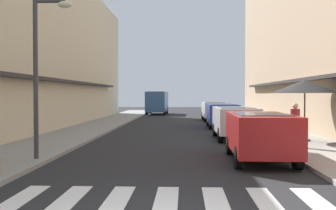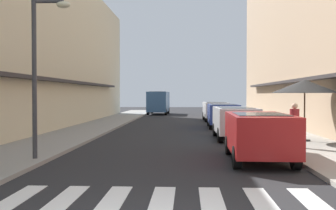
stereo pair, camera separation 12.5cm
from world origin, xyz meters
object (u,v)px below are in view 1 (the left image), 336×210
(parked_car_far, at_px, (222,113))
(delivery_van, at_px, (157,101))
(parked_car_near, at_px, (260,131))
(street_lamp, at_px, (42,59))
(cafe_umbrella, at_px, (305,87))
(parked_car_mid, at_px, (235,119))
(parked_car_distant, at_px, (214,109))
(pedestrian_walking_near, at_px, (295,124))

(parked_car_far, height_order, delivery_van, delivery_van)
(parked_car_near, height_order, delivery_van, delivery_van)
(street_lamp, relative_size, cafe_umbrella, 1.80)
(parked_car_near, distance_m, parked_car_mid, 6.17)
(parked_car_distant, height_order, delivery_van, delivery_van)
(street_lamp, height_order, pedestrian_walking_near, street_lamp)
(parked_car_mid, relative_size, parked_car_far, 0.97)
(delivery_van, bearing_deg, cafe_umbrella, -72.60)
(parked_car_distant, bearing_deg, cafe_umbrella, -79.52)
(parked_car_near, relative_size, parked_car_far, 1.00)
(delivery_van, height_order, pedestrian_walking_near, delivery_van)
(parked_car_mid, bearing_deg, pedestrian_walking_near, -64.78)
(parked_car_near, relative_size, delivery_van, 0.76)
(parked_car_far, distance_m, pedestrian_walking_near, 10.19)
(parked_car_far, bearing_deg, delivery_van, 106.79)
(parked_car_mid, height_order, parked_car_distant, same)
(parked_car_mid, distance_m, cafe_umbrella, 3.42)
(parked_car_near, height_order, street_lamp, street_lamp)
(parked_car_near, height_order, parked_car_far, same)
(parked_car_near, bearing_deg, parked_car_far, 90.00)
(cafe_umbrella, bearing_deg, parked_car_near, -120.11)
(parked_car_mid, bearing_deg, parked_car_far, 90.00)
(parked_car_mid, relative_size, delivery_van, 0.73)
(parked_car_near, relative_size, pedestrian_walking_near, 2.55)
(parked_car_mid, relative_size, pedestrian_walking_near, 2.46)
(parked_car_mid, height_order, pedestrian_walking_near, pedestrian_walking_near)
(parked_car_mid, xyz_separation_m, parked_car_far, (0.00, 6.38, 0.00))
(parked_car_mid, bearing_deg, street_lamp, -134.69)
(parked_car_far, relative_size, street_lamp, 0.85)
(pedestrian_walking_near, bearing_deg, delivery_van, 119.18)
(street_lamp, bearing_deg, parked_car_mid, 45.31)
(parked_car_near, xyz_separation_m, delivery_van, (-5.17, 29.69, 0.48))
(parked_car_distant, bearing_deg, street_lamp, -108.53)
(parked_car_near, distance_m, parked_car_distant, 19.13)
(parked_car_distant, xyz_separation_m, cafe_umbrella, (2.68, -14.50, 1.46))
(parked_car_mid, bearing_deg, delivery_van, 102.40)
(parked_car_far, distance_m, cafe_umbrella, 8.50)
(parked_car_far, bearing_deg, street_lamp, -116.76)
(parked_car_near, xyz_separation_m, parked_car_far, (0.00, 12.56, 0.00))
(parked_car_mid, distance_m, parked_car_distant, 12.95)
(parked_car_near, distance_m, delivery_van, 30.14)
(parked_car_distant, xyz_separation_m, street_lamp, (-6.57, -19.59, 2.20))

